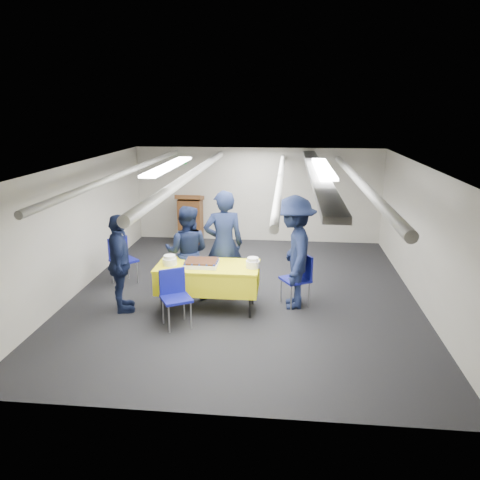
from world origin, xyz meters
name	(u,v)px	position (x,y,z in m)	size (l,w,h in m)	color
ground	(244,293)	(0.00, 0.00, 0.00)	(7.00, 7.00, 0.00)	black
room_shell	(252,190)	(0.09, 0.41, 1.81)	(6.00, 7.00, 2.30)	beige
serving_table	(208,277)	(-0.53, -0.75, 0.56)	(1.66, 0.81, 0.77)	black
sheet_cake	(202,263)	(-0.63, -0.79, 0.82)	(0.54, 0.42, 0.09)	white
plate_stack_left	(170,260)	(-1.15, -0.80, 0.84)	(0.23, 0.23, 0.16)	white
plate_stack_right	(253,263)	(0.21, -0.80, 0.85)	(0.22, 0.22, 0.16)	white
podium	(191,219)	(-1.60, 3.05, 0.61)	(0.62, 0.53, 1.25)	brown
chair_near	(174,292)	(-0.95, -1.35, 0.53)	(0.57, 0.57, 0.87)	gray
chair_right	(300,274)	(0.97, -0.38, 0.53)	(0.57, 0.57, 0.87)	gray
chair_left	(121,255)	(-2.38, 0.32, 0.53)	(0.59, 0.59, 0.87)	gray
sailor_a	(224,244)	(-0.35, -0.15, 0.95)	(0.69, 0.45, 1.90)	black
sailor_b	(187,252)	(-0.98, -0.23, 0.82)	(0.79, 0.62, 1.63)	black
sailor_c	(120,264)	(-1.93, -0.95, 0.81)	(0.95, 0.40, 1.62)	black
sailor_d	(294,253)	(0.85, -0.48, 0.94)	(1.22, 0.70, 1.88)	black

